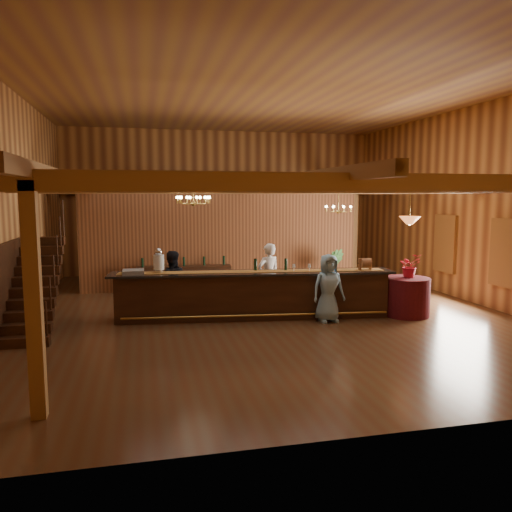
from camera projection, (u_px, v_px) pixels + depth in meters
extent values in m
plane|color=#4E341F|center=(264.00, 310.00, 13.12)|extent=(14.00, 14.00, 0.00)
plane|color=#A17136|center=(264.00, 95.00, 12.46)|extent=(14.00, 14.00, 0.00)
cube|color=#BF8440|center=(222.00, 202.00, 19.56)|extent=(12.00, 0.10, 5.50)
cube|color=#BF8440|center=(402.00, 217.00, 6.01)|extent=(12.00, 0.10, 5.50)
cube|color=#BF8440|center=(11.00, 207.00, 11.46)|extent=(0.10, 14.00, 5.50)
cube|color=#BF8440|center=(470.00, 205.00, 14.12)|extent=(0.10, 14.00, 5.50)
cube|color=olive|center=(352.00, 182.00, 7.41)|extent=(11.90, 0.20, 0.28)
cube|color=olive|center=(300.00, 186.00, 9.83)|extent=(11.90, 0.20, 0.28)
cube|color=olive|center=(269.00, 188.00, 12.25)|extent=(11.90, 0.20, 0.28)
cube|color=olive|center=(248.00, 189.00, 14.67)|extent=(11.90, 0.20, 0.28)
cube|color=olive|center=(233.00, 190.00, 17.09)|extent=(11.90, 0.20, 0.28)
cube|color=olive|center=(222.00, 191.00, 19.32)|extent=(11.90, 0.20, 0.28)
cube|color=olive|center=(79.00, 181.00, 11.72)|extent=(0.18, 13.90, 0.22)
cube|color=olive|center=(264.00, 182.00, 12.72)|extent=(0.18, 13.90, 0.22)
cube|color=olive|center=(423.00, 183.00, 13.71)|extent=(0.18, 13.90, 0.22)
cube|color=olive|center=(98.00, 239.00, 16.29)|extent=(0.20, 0.20, 3.20)
cube|color=olive|center=(354.00, 234.00, 18.28)|extent=(0.20, 0.20, 3.20)
cube|color=olive|center=(34.00, 302.00, 6.61)|extent=(0.20, 0.20, 3.20)
cube|color=brown|center=(224.00, 241.00, 16.21)|extent=(9.00, 0.18, 3.10)
cube|color=white|center=(506.00, 253.00, 12.70)|extent=(0.12, 1.05, 1.75)
cube|color=white|center=(445.00, 244.00, 15.22)|extent=(0.12, 1.05, 1.75)
cube|color=#3A2010|center=(23.00, 342.00, 9.97)|extent=(1.00, 0.28, 0.20)
cube|color=#3A2010|center=(26.00, 328.00, 10.21)|extent=(1.00, 0.28, 0.20)
cube|color=#3A2010|center=(28.00, 316.00, 10.46)|extent=(1.00, 0.28, 0.20)
cube|color=#3A2010|center=(31.00, 304.00, 10.71)|extent=(1.00, 0.28, 0.20)
cube|color=#3A2010|center=(33.00, 292.00, 10.95)|extent=(1.00, 0.28, 0.20)
cube|color=#3A2010|center=(35.00, 281.00, 11.20)|extent=(1.00, 0.28, 0.20)
cube|color=#3A2010|center=(37.00, 270.00, 11.45)|extent=(1.00, 0.28, 0.20)
cube|color=#3A2010|center=(39.00, 260.00, 11.69)|extent=(1.00, 0.28, 0.20)
cube|color=#3A2010|center=(41.00, 250.00, 11.94)|extent=(1.00, 0.28, 0.20)
cube|color=#3A2010|center=(43.00, 241.00, 12.19)|extent=(1.00, 0.28, 0.20)
cube|color=#3A2010|center=(255.00, 262.00, 18.60)|extent=(1.20, 0.60, 1.10)
cube|color=#966038|center=(174.00, 266.00, 17.94)|extent=(1.00, 0.60, 1.00)
cube|color=#3A2010|center=(253.00, 296.00, 12.27)|extent=(6.64, 1.49, 1.10)
cube|color=black|center=(253.00, 273.00, 12.20)|extent=(6.98, 1.67, 0.05)
cube|color=maroon|center=(253.00, 271.00, 12.20)|extent=(6.50, 1.20, 0.01)
cylinder|color=#A5863A|center=(257.00, 315.00, 11.89)|extent=(6.34, 0.81, 0.05)
cylinder|color=silver|center=(159.00, 271.00, 12.01)|extent=(0.18, 0.18, 0.08)
cylinder|color=silver|center=(159.00, 262.00, 11.98)|extent=(0.26, 0.26, 0.36)
sphere|color=silver|center=(158.00, 252.00, 11.95)|extent=(0.18, 0.18, 0.18)
cube|color=gray|center=(133.00, 272.00, 11.83)|extent=(0.50, 0.50, 0.10)
cube|color=#966038|center=(360.00, 264.00, 12.39)|extent=(0.06, 0.06, 0.30)
cube|color=#966038|center=(370.00, 264.00, 12.45)|extent=(0.06, 0.06, 0.30)
cylinder|color=#966038|center=(365.00, 263.00, 12.42)|extent=(0.24, 0.24, 0.24)
cylinder|color=black|center=(255.00, 265.00, 12.32)|extent=(0.07, 0.07, 0.30)
cylinder|color=black|center=(256.00, 265.00, 12.32)|extent=(0.07, 0.07, 0.30)
cylinder|color=black|center=(286.00, 264.00, 12.40)|extent=(0.07, 0.07, 0.30)
cube|color=#3A2010|center=(184.00, 279.00, 15.63)|extent=(2.95, 0.66, 0.82)
cylinder|color=#3F0C13|center=(407.00, 297.00, 12.51)|extent=(1.12, 1.12, 0.97)
cylinder|color=#A5863A|center=(193.00, 196.00, 11.82)|extent=(0.02, 0.02, 0.39)
sphere|color=#A5863A|center=(193.00, 204.00, 11.84)|extent=(0.12, 0.12, 0.12)
torus|color=#A5863A|center=(193.00, 200.00, 11.83)|extent=(0.80, 0.80, 0.04)
cylinder|color=#A5863A|center=(339.00, 200.00, 14.57)|extent=(0.02, 0.02, 0.67)
sphere|color=#A5863A|center=(338.00, 212.00, 14.61)|extent=(0.12, 0.12, 0.12)
torus|color=#A5863A|center=(338.00, 208.00, 14.60)|extent=(0.80, 0.80, 0.04)
cylinder|color=#A5863A|center=(410.00, 204.00, 12.23)|extent=(0.02, 0.02, 0.80)
cone|color=#C15D29|center=(410.00, 220.00, 12.28)|extent=(0.52, 0.52, 0.20)
imported|color=white|center=(268.00, 276.00, 13.19)|extent=(0.74, 0.60, 1.76)
imported|color=black|center=(172.00, 283.00, 12.58)|extent=(0.80, 0.62, 1.63)
imported|color=#7FB2D3|center=(328.00, 288.00, 11.88)|extent=(0.83, 0.56, 1.63)
imported|color=#305F2B|center=(333.00, 268.00, 16.27)|extent=(0.81, 0.70, 1.30)
imported|color=#B21629|center=(410.00, 266.00, 12.48)|extent=(0.59, 0.53, 0.60)
imported|color=#A5863A|center=(410.00, 271.00, 12.56)|extent=(0.18, 0.18, 0.32)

